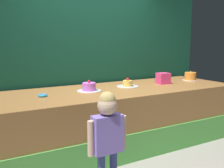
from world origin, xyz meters
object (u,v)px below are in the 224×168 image
Objects in this scene: cake_center_left at (89,87)px; cake_center_right at (128,84)px; pink_box at (163,78)px; donut at (43,95)px; child_figure at (107,131)px; cake_far_right at (190,77)px.

cake_center_right is (0.69, 0.04, -0.01)m from cake_center_left.
pink_box is at bearing -0.22° from cake_center_left.
pink_box is 2.06m from donut.
cake_center_left is at bearing 73.41° from child_figure.
child_figure reaches higher than cake_center_left.
child_figure is 1.29m from cake_center_left.
donut is 0.34× the size of cake_center_left.
cake_center_left is at bearing 4.76° from donut.
pink_box reaches higher than cake_center_left.
cake_far_right is at bearing 27.56° from child_figure.
pink_box is (1.74, 1.22, 0.25)m from child_figure.
cake_center_left is (0.69, 0.06, 0.04)m from donut.
cake_center_right is at bearing 176.22° from pink_box.
cake_center_right is at bearing 4.05° from donut.
donut is 0.69m from cake_center_left.
cake_center_left is 0.69m from cake_center_right.
cake_center_right is at bearing -179.85° from cake_far_right.
pink_box is at bearing 34.99° from child_figure.
pink_box reaches higher than cake_center_right.
child_figure reaches higher than cake_far_right.
cake_center_left is at bearing -176.67° from cake_center_right.
pink_box is at bearing -175.92° from cake_far_right.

